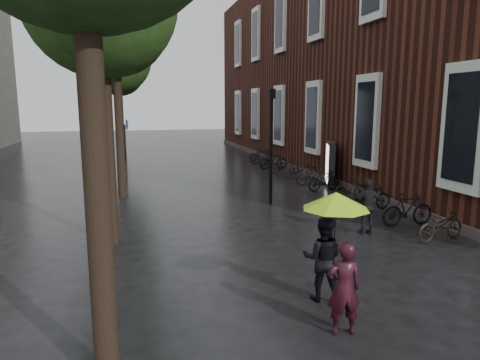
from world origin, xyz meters
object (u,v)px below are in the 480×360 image
object	(u,v)px
parked_bicycles	(310,174)
ad_lightbox	(330,164)
pedestrian_walking	(368,207)
person_burgundy	(344,288)
person_black	(323,258)
lamp_post	(271,135)

from	to	relation	value
parked_bicycles	ad_lightbox	distance (m)	1.17
pedestrian_walking	parked_bicycles	bearing A→B (deg)	-91.36
ad_lightbox	pedestrian_walking	bearing A→B (deg)	-86.51
person_burgundy	pedestrian_walking	world-z (taller)	pedestrian_walking
pedestrian_walking	ad_lightbox	bearing A→B (deg)	-97.16
person_black	parked_bicycles	bearing A→B (deg)	-86.14
pedestrian_walking	person_black	bearing A→B (deg)	59.73
ad_lightbox	person_black	bearing A→B (deg)	-95.58
pedestrian_walking	parked_bicycles	distance (m)	7.83
person_burgundy	pedestrian_walking	bearing A→B (deg)	-116.57
person_black	ad_lightbox	bearing A→B (deg)	-90.33
person_burgundy	pedestrian_walking	size ratio (longest dim) A/B	0.96
lamp_post	pedestrian_walking	bearing A→B (deg)	-71.38
person_black	pedestrian_walking	bearing A→B (deg)	-104.37
person_burgundy	parked_bicycles	xyz separation A→B (m)	(4.94, 12.37, -0.30)
person_black	lamp_post	xyz separation A→B (m)	(1.61, 7.76, 1.74)
ad_lightbox	lamp_post	world-z (taller)	lamp_post
lamp_post	person_black	bearing A→B (deg)	-101.74
person_burgundy	parked_bicycles	bearing A→B (deg)	-103.54
ad_lightbox	lamp_post	distance (m)	4.68
person_black	pedestrian_walking	xyz separation A→B (m)	(3.05, 3.49, -0.01)
parked_bicycles	ad_lightbox	xyz separation A→B (m)	(0.55, -0.87, 0.56)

